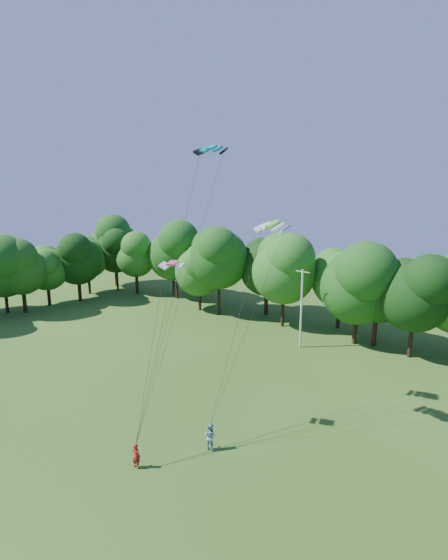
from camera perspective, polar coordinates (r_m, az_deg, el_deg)
The scene contains 10 objects.
ground at distance 29.75m, azimuth -16.93°, elevation -25.17°, with size 160.00×160.00×0.00m, color #2C5116.
utility_pole at distance 49.43m, azimuth 10.06°, elevation -3.65°, with size 1.79×0.28×8.96m.
kite_flyer_left at distance 30.72m, azimuth -11.39°, elevation -21.59°, with size 0.63×0.41×1.72m, color maroon.
kite_flyer_right at distance 31.94m, azimuth -1.81°, elevation -19.72°, with size 0.93×0.72×1.90m, color #91A0C9.
kite_teal at distance 33.83m, azimuth -1.63°, elevation 16.95°, with size 2.66×1.75×0.49m.
kite_green at distance 31.19m, azimuth 6.38°, elevation 7.24°, with size 2.68×1.46×0.53m.
kite_pink at distance 30.46m, azimuth -6.77°, elevation 2.22°, with size 1.97×1.52×0.29m.
tree_back_west at distance 70.36m, azimuth -6.27°, elevation 3.88°, with size 8.73×8.73×12.69m.
tree_back_center at distance 51.44m, azimuth 19.48°, elevation -0.49°, with size 7.98×7.98×11.61m.
tree_flank_west at distance 68.30m, azimuth -24.98°, elevation 1.66°, with size 7.54×7.54×10.96m.
Camera 1 is at (20.34, -12.57, 17.71)m, focal length 28.00 mm.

